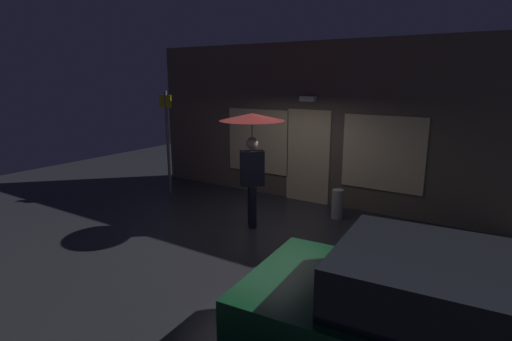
{
  "coord_description": "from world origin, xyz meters",
  "views": [
    {
      "loc": [
        4.06,
        -6.31,
        2.92
      ],
      "look_at": [
        -0.09,
        0.07,
        1.16
      ],
      "focal_mm": 28.23,
      "sensor_mm": 36.0,
      "label": 1
    }
  ],
  "objects_px": {
    "parked_car": "(467,333)",
    "street_sign_post": "(167,137)",
    "person_with_umbrella": "(252,140)",
    "sidewalk_bollard": "(337,204)"
  },
  "relations": [
    {
      "from": "parked_car",
      "to": "sidewalk_bollard",
      "type": "bearing_deg",
      "value": 120.24
    },
    {
      "from": "person_with_umbrella",
      "to": "street_sign_post",
      "type": "xyz_separation_m",
      "value": [
        -3.09,
        0.81,
        -0.29
      ]
    },
    {
      "from": "person_with_umbrella",
      "to": "parked_car",
      "type": "distance_m",
      "value": 5.04
    },
    {
      "from": "person_with_umbrella",
      "to": "sidewalk_bollard",
      "type": "relative_size",
      "value": 3.63
    },
    {
      "from": "parked_car",
      "to": "sidewalk_bollard",
      "type": "relative_size",
      "value": 6.86
    },
    {
      "from": "sidewalk_bollard",
      "to": "street_sign_post",
      "type": "bearing_deg",
      "value": -172.59
    },
    {
      "from": "person_with_umbrella",
      "to": "parked_car",
      "type": "xyz_separation_m",
      "value": [
        4.1,
        -2.74,
        -1.04
      ]
    },
    {
      "from": "person_with_umbrella",
      "to": "sidewalk_bollard",
      "type": "xyz_separation_m",
      "value": [
        1.25,
        1.37,
        -1.45
      ]
    },
    {
      "from": "street_sign_post",
      "to": "parked_car",
      "type": "bearing_deg",
      "value": -26.31
    },
    {
      "from": "parked_car",
      "to": "street_sign_post",
      "type": "xyz_separation_m",
      "value": [
        -7.18,
        3.55,
        0.75
      ]
    }
  ]
}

